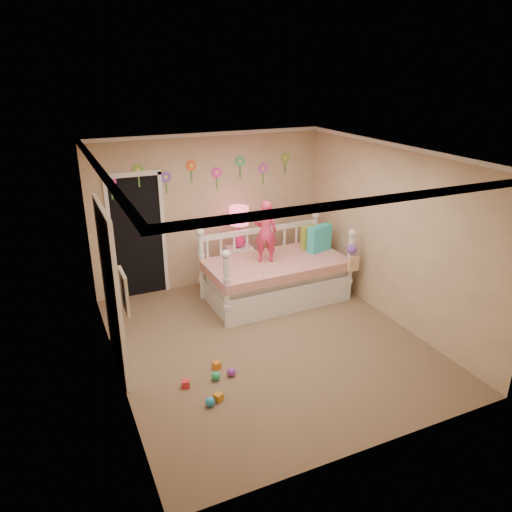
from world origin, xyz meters
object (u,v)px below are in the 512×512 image
daybed (276,264)px  child (266,232)px  nightstand (240,266)px  table_lamp (239,221)px

daybed → child: bearing=173.5°
nightstand → table_lamp: (0.00, 0.00, 0.82)m
daybed → child: size_ratio=2.28×
child → nightstand: 1.10m
daybed → table_lamp: table_lamp is taller
daybed → nightstand: bearing=113.4°
daybed → child: child is taller
child → table_lamp: child is taller
child → table_lamp: size_ratio=1.40×
table_lamp → child: bearing=-77.6°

